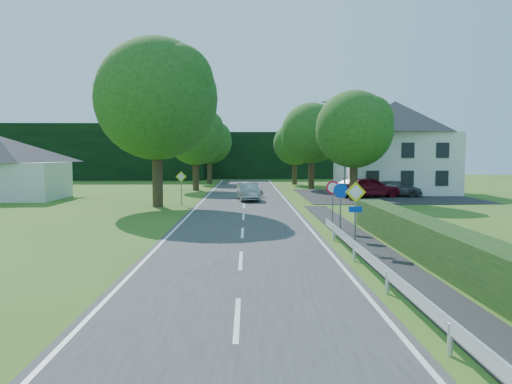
{
  "coord_description": "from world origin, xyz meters",
  "views": [
    {
      "loc": [
        0.22,
        -10.63,
        3.6
      ],
      "look_at": [
        0.71,
        17.25,
        1.52
      ],
      "focal_mm": 35.0,
      "sensor_mm": 36.0,
      "label": 1
    }
  ],
  "objects_px": {
    "motorcycle": "(260,192)",
    "parasol": "(377,185)",
    "parked_car_red": "(371,187)",
    "parked_car_grey": "(395,189)",
    "parked_car_silver_b": "(400,188)",
    "streetlight": "(343,144)",
    "moving_car": "(248,192)",
    "parked_car_silver_a": "(359,188)"
  },
  "relations": [
    {
      "from": "motorcycle",
      "to": "parked_car_silver_a",
      "type": "relative_size",
      "value": 0.37
    },
    {
      "from": "streetlight",
      "to": "motorcycle",
      "type": "xyz_separation_m",
      "value": [
        -6.73,
        1.12,
        -3.99
      ]
    },
    {
      "from": "parked_car_red",
      "to": "parked_car_silver_a",
      "type": "xyz_separation_m",
      "value": [
        -0.85,
        0.59,
        -0.09
      ]
    },
    {
      "from": "streetlight",
      "to": "motorcycle",
      "type": "distance_m",
      "value": 7.91
    },
    {
      "from": "streetlight",
      "to": "moving_car",
      "type": "relative_size",
      "value": 1.9
    },
    {
      "from": "moving_car",
      "to": "motorcycle",
      "type": "height_order",
      "value": "moving_car"
    },
    {
      "from": "motorcycle",
      "to": "parasol",
      "type": "relative_size",
      "value": 0.84
    },
    {
      "from": "streetlight",
      "to": "motorcycle",
      "type": "relative_size",
      "value": 4.86
    },
    {
      "from": "moving_car",
      "to": "parked_car_red",
      "type": "bearing_deg",
      "value": 10.76
    },
    {
      "from": "parked_car_red",
      "to": "parked_car_grey",
      "type": "height_order",
      "value": "parked_car_red"
    },
    {
      "from": "parked_car_silver_a",
      "to": "streetlight",
      "type": "bearing_deg",
      "value": 115.24
    },
    {
      "from": "moving_car",
      "to": "motorcycle",
      "type": "bearing_deg",
      "value": 64.33
    },
    {
      "from": "parked_car_silver_a",
      "to": "parasol",
      "type": "relative_size",
      "value": 2.31
    },
    {
      "from": "motorcycle",
      "to": "parked_car_red",
      "type": "relative_size",
      "value": 0.34
    },
    {
      "from": "parked_car_red",
      "to": "parasol",
      "type": "distance_m",
      "value": 2.67
    },
    {
      "from": "streetlight",
      "to": "parked_car_red",
      "type": "distance_m",
      "value": 4.65
    },
    {
      "from": "moving_car",
      "to": "parasol",
      "type": "relative_size",
      "value": 2.16
    },
    {
      "from": "streetlight",
      "to": "parked_car_red",
      "type": "height_order",
      "value": "streetlight"
    },
    {
      "from": "parked_car_silver_a",
      "to": "parasol",
      "type": "xyz_separation_m",
      "value": [
        2.06,
        1.79,
        0.14
      ]
    },
    {
      "from": "moving_car",
      "to": "parked_car_silver_b",
      "type": "bearing_deg",
      "value": 12.4
    },
    {
      "from": "moving_car",
      "to": "parked_car_grey",
      "type": "distance_m",
      "value": 13.19
    },
    {
      "from": "parked_car_silver_b",
      "to": "parasol",
      "type": "height_order",
      "value": "parasol"
    },
    {
      "from": "motorcycle",
      "to": "parked_car_grey",
      "type": "distance_m",
      "value": 11.66
    },
    {
      "from": "parked_car_silver_a",
      "to": "parasol",
      "type": "distance_m",
      "value": 2.73
    },
    {
      "from": "parked_car_red",
      "to": "parked_car_silver_b",
      "type": "height_order",
      "value": "parked_car_red"
    },
    {
      "from": "moving_car",
      "to": "parked_car_grey",
      "type": "height_order",
      "value": "moving_car"
    },
    {
      "from": "parked_car_red",
      "to": "parasol",
      "type": "bearing_deg",
      "value": -37.68
    },
    {
      "from": "streetlight",
      "to": "parked_car_red",
      "type": "relative_size",
      "value": 1.64
    },
    {
      "from": "parked_car_grey",
      "to": "parasol",
      "type": "bearing_deg",
      "value": 46.21
    },
    {
      "from": "parked_car_silver_b",
      "to": "parked_car_silver_a",
      "type": "bearing_deg",
      "value": 77.72
    },
    {
      "from": "parked_car_silver_a",
      "to": "moving_car",
      "type": "bearing_deg",
      "value": 88.59
    },
    {
      "from": "parasol",
      "to": "parked_car_silver_b",
      "type": "bearing_deg",
      "value": -33.17
    },
    {
      "from": "motorcycle",
      "to": "parked_car_silver_b",
      "type": "bearing_deg",
      "value": 22.83
    },
    {
      "from": "streetlight",
      "to": "parked_car_silver_a",
      "type": "height_order",
      "value": "streetlight"
    },
    {
      "from": "streetlight",
      "to": "parked_car_grey",
      "type": "relative_size",
      "value": 1.75
    },
    {
      "from": "parked_car_silver_a",
      "to": "parked_car_silver_b",
      "type": "bearing_deg",
      "value": -102.06
    },
    {
      "from": "motorcycle",
      "to": "parasol",
      "type": "bearing_deg",
      "value": 29.67
    },
    {
      "from": "moving_car",
      "to": "parasol",
      "type": "height_order",
      "value": "parasol"
    },
    {
      "from": "streetlight",
      "to": "parked_car_grey",
      "type": "bearing_deg",
      "value": 22.25
    },
    {
      "from": "parked_car_silver_b",
      "to": "parasol",
      "type": "distance_m",
      "value": 2.02
    },
    {
      "from": "parasol",
      "to": "streetlight",
      "type": "bearing_deg",
      "value": -135.62
    },
    {
      "from": "streetlight",
      "to": "parked_car_grey",
      "type": "distance_m",
      "value": 6.48
    }
  ]
}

